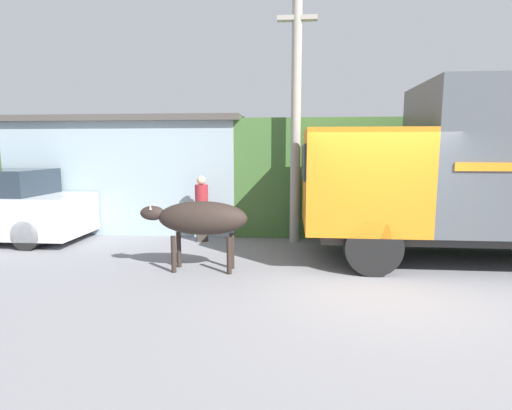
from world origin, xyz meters
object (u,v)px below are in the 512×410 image
at_px(brown_cow, 200,219).
at_px(utility_pole, 296,114).
at_px(cargo_truck, 508,168).
at_px(pedestrian_on_hill, 202,206).

xyz_separation_m(brown_cow, utility_pole, (1.72, 2.46, 2.06)).
distance_m(cargo_truck, utility_pole, 4.43).
relative_size(cargo_truck, brown_cow, 3.68).
relative_size(brown_cow, utility_pole, 0.34).
height_order(cargo_truck, pedestrian_on_hill, cargo_truck).
bearing_deg(pedestrian_on_hill, cargo_truck, 147.28).
xyz_separation_m(pedestrian_on_hill, utility_pole, (2.23, 0.13, 2.15)).
bearing_deg(cargo_truck, pedestrian_on_hill, 167.11).
distance_m(brown_cow, utility_pole, 3.64).
xyz_separation_m(cargo_truck, brown_cow, (-5.75, -1.00, -0.90)).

